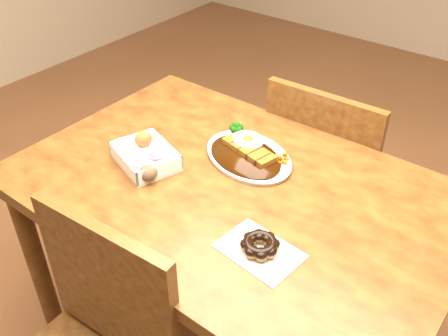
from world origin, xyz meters
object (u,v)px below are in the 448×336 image
Objects in this scene: donut_box at (144,155)px; chair_far at (329,177)px; pon_de_ring at (260,246)px; katsu_curry_plate at (248,153)px; table at (232,212)px.

chair_far is at bearing 63.13° from donut_box.
katsu_curry_plate is at bearing 129.51° from pon_de_ring.
donut_box is at bearing -136.99° from katsu_curry_plate.
pon_de_ring is (0.16, -0.70, 0.29)m from chair_far.
chair_far is 3.91× the size of donut_box.
chair_far reaches higher than pon_de_ring.
chair_far reaches higher than katsu_curry_plate.
donut_box is (-0.26, -0.07, 0.12)m from table.
donut_box is at bearing 61.21° from chair_far.
donut_box is (-0.22, -0.21, 0.01)m from katsu_curry_plate.
chair_far is (0.04, 0.53, -0.17)m from table.
pon_de_ring is at bearing 100.67° from chair_far.
table is at bearing -71.96° from katsu_curry_plate.
katsu_curry_plate reaches higher than donut_box.
pon_de_ring is at bearing -38.91° from table.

